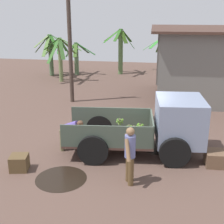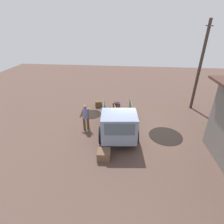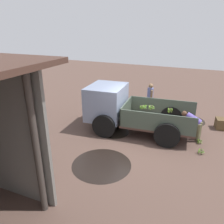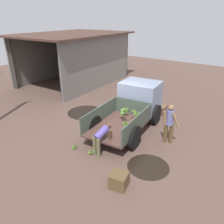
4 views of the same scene
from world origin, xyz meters
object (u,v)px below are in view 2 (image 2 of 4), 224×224
at_px(person_worker_loading, 117,105).
at_px(banana_bunch_on_ground_0, 131,110).
at_px(utility_pole, 200,67).
at_px(banana_bunch_on_ground_1, 121,111).
at_px(cargo_truck, 119,124).
at_px(wooden_crate_1, 104,155).
at_px(wooden_crate_0, 99,104).
at_px(person_foreground_visitor, 86,116).

height_order(person_worker_loading, banana_bunch_on_ground_0, person_worker_loading).
height_order(utility_pole, banana_bunch_on_ground_1, utility_pole).
bearing_deg(person_worker_loading, cargo_truck, 14.59).
bearing_deg(cargo_truck, banana_bunch_on_ground_0, 163.04).
relative_size(utility_pole, wooden_crate_1, 9.85).
distance_m(banana_bunch_on_ground_1, wooden_crate_0, 2.04).
relative_size(cargo_truck, banana_bunch_on_ground_1, 21.77).
distance_m(utility_pole, person_foreground_visitor, 8.91).
distance_m(person_worker_loading, banana_bunch_on_ground_1, 0.75).
bearing_deg(banana_bunch_on_ground_0, banana_bunch_on_ground_1, -82.32).
bearing_deg(cargo_truck, banana_bunch_on_ground_1, 175.15).
bearing_deg(person_foreground_visitor, banana_bunch_on_ground_1, -61.60).
distance_m(person_worker_loading, wooden_crate_1, 4.92).
height_order(person_worker_loading, wooden_crate_0, person_worker_loading).
relative_size(banana_bunch_on_ground_1, wooden_crate_1, 0.34).
bearing_deg(banana_bunch_on_ground_0, wooden_crate_1, -13.95).
bearing_deg(banana_bunch_on_ground_1, person_worker_loading, -38.29).
relative_size(banana_bunch_on_ground_1, wooden_crate_0, 0.41).
xyz_separation_m(utility_pole, banana_bunch_on_ground_0, (1.22, -4.78, -3.15)).
height_order(utility_pole, wooden_crate_0, utility_pole).
height_order(cargo_truck, banana_bunch_on_ground_0, cargo_truck).
distance_m(cargo_truck, wooden_crate_0, 4.83).
height_order(cargo_truck, banana_bunch_on_ground_1, cargo_truck).
xyz_separation_m(utility_pole, wooden_crate_0, (0.53, -7.44, -3.02)).
relative_size(cargo_truck, person_foreground_visitor, 2.79).
relative_size(person_worker_loading, banana_bunch_on_ground_1, 5.30).
bearing_deg(wooden_crate_1, banana_bunch_on_ground_1, 174.04).
height_order(cargo_truck, person_foreground_visitor, cargo_truck).
relative_size(person_foreground_visitor, person_worker_loading, 1.47).
height_order(wooden_crate_0, wooden_crate_1, wooden_crate_0).
bearing_deg(person_foreground_visitor, cargo_truck, -136.63).
xyz_separation_m(cargo_truck, person_foreground_visitor, (-0.91, -2.13, -0.10)).
xyz_separation_m(cargo_truck, banana_bunch_on_ground_0, (-3.66, 0.72, -0.94)).
xyz_separation_m(utility_pole, banana_bunch_on_ground_1, (1.33, -5.56, -3.16)).
bearing_deg(banana_bunch_on_ground_0, wooden_crate_0, -104.68).
bearing_deg(person_foreground_visitor, person_worker_loading, -61.57).
bearing_deg(banana_bunch_on_ground_1, cargo_truck, 0.99).
bearing_deg(person_foreground_visitor, utility_pole, -86.04).
height_order(utility_pole, banana_bunch_on_ground_0, utility_pole).
height_order(banana_bunch_on_ground_1, wooden_crate_1, wooden_crate_1).
distance_m(person_foreground_visitor, banana_bunch_on_ground_0, 4.04).
distance_m(cargo_truck, wooden_crate_1, 1.96).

